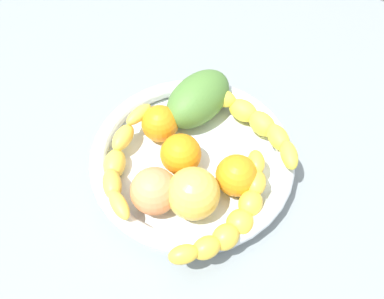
{
  "coord_description": "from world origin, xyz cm",
  "views": [
    {
      "loc": [
        -20.67,
        28.81,
        58.85
      ],
      "look_at": [
        0.0,
        0.0,
        8.04
      ],
      "focal_mm": 38.54,
      "sensor_mm": 36.0,
      "label": 1
    }
  ],
  "objects": [
    {
      "name": "banana_draped_right",
      "position": [
        7.66,
        7.71,
        7.83
      ],
      "size": [
        12.35,
        18.23,
        5.13
      ],
      "color": "yellow",
      "rests_on": "fruit_bowl"
    },
    {
      "name": "banana_arching_top",
      "position": [
        -11.02,
        5.5,
        7.81
      ],
      "size": [
        7.41,
        22.03,
        4.99
      ],
      "color": "yellow",
      "rests_on": "fruit_bowl"
    },
    {
      "name": "apple_yellow",
      "position": [
        -4.77,
        6.35,
        8.79
      ],
      "size": [
        7.5,
        7.5,
        7.5
      ],
      "primitive_type": "sphere",
      "color": "#EBC350",
      "rests_on": "fruit_bowl"
    },
    {
      "name": "kitchen_counter",
      "position": [
        0.0,
        0.0,
        1.5
      ],
      "size": [
        120.0,
        120.0,
        3.0
      ],
      "primitive_type": "cube",
      "color": "gray",
      "rests_on": "ground"
    },
    {
      "name": "orange_mid_right",
      "position": [
        -7.92,
        0.46,
        8.13
      ],
      "size": [
        6.18,
        6.18,
        6.18
      ],
      "primitive_type": "sphere",
      "color": "orange",
      "rests_on": "fruit_bowl"
    },
    {
      "name": "orange_front",
      "position": [
        7.05,
        -1.14,
        7.99
      ],
      "size": [
        5.91,
        5.91,
        5.91
      ],
      "primitive_type": "sphere",
      "color": "orange",
      "rests_on": "fruit_bowl"
    },
    {
      "name": "mango_green",
      "position": [
        4.79,
        -8.41,
        8.72
      ],
      "size": [
        8.9,
        13.51,
        7.36
      ],
      "primitive_type": "ellipsoid",
      "rotation": [
        0.0,
        0.0,
        1.49
      ],
      "color": "#518437",
      "rests_on": "fruit_bowl"
    },
    {
      "name": "orange_mid_left",
      "position": [
        0.84,
        1.71,
        8.15
      ],
      "size": [
        6.22,
        6.22,
        6.22
      ],
      "primitive_type": "sphere",
      "color": "orange",
      "rests_on": "fruit_bowl"
    },
    {
      "name": "fruit_bowl",
      "position": [
        0.0,
        0.0,
        5.38
      ],
      "size": [
        31.47,
        31.47,
        4.62
      ],
      "color": "white",
      "rests_on": "kitchen_counter"
    },
    {
      "name": "banana_draped_left",
      "position": [
        -3.77,
        -10.21,
        8.13
      ],
      "size": [
        23.5,
        9.26,
        4.88
      ],
      "color": "yellow",
      "rests_on": "fruit_bowl"
    },
    {
      "name": "peach_blush",
      "position": [
        0.48,
        9.06,
        8.45
      ],
      "size": [
        6.82,
        6.82,
        6.82
      ],
      "primitive_type": "sphere",
      "color": "#F9955B",
      "rests_on": "fruit_bowl"
    }
  ]
}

